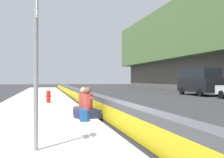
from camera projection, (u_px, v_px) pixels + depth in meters
ground_plane at (132, 137)px, 6.89m from camera, size 160.00×160.00×0.00m
sidewalk_strip at (28, 140)px, 6.22m from camera, size 80.00×4.40×0.14m
jersey_barrier at (132, 121)px, 6.89m from camera, size 76.00×0.45×0.85m
route_sign_post at (36, 45)px, 5.08m from camera, size 0.44×0.09×3.60m
fire_hydrant at (48, 95)px, 15.46m from camera, size 0.26×0.46×0.88m
seated_person_foreground at (87, 108)px, 9.36m from camera, size 0.89×0.97×1.12m
seated_person_middle at (83, 105)px, 10.51m from camera, size 0.81×0.90×1.08m
backpack at (84, 115)px, 8.61m from camera, size 0.32×0.28×0.40m
parked_car_fourth at (199, 81)px, 24.87m from camera, size 5.12×2.14×2.56m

